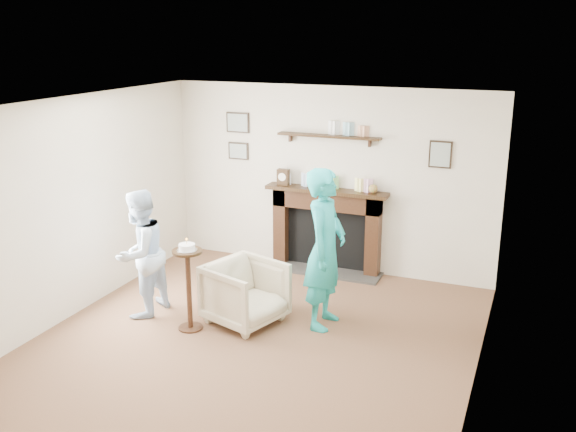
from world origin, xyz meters
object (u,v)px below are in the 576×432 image
at_px(man, 144,313).
at_px(pedestal_table, 188,274).
at_px(armchair, 246,322).
at_px(woman, 324,324).

xyz_separation_m(man, pedestal_table, (0.71, -0.14, 0.65)).
distance_m(armchair, man, 1.23).
xyz_separation_m(armchair, woman, (0.84, 0.28, 0.00)).
distance_m(man, woman, 2.11).
height_order(man, pedestal_table, pedestal_table).
relative_size(armchair, man, 0.52).
xyz_separation_m(armchair, pedestal_table, (-0.50, -0.38, 0.65)).
bearing_deg(woman, man, 104.42).
bearing_deg(woman, pedestal_table, 116.36).
height_order(woman, pedestal_table, pedestal_table).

